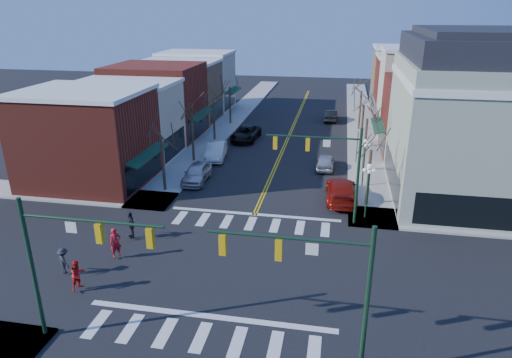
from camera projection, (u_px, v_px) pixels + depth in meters
The scene contains 36 objects.
ground at pixel (231, 269), 27.51m from camera, with size 160.00×160.00×0.00m, color black.
sidewalk_left at pixel (194, 158), 47.35m from camera, with size 3.50×70.00×0.15m, color #9E9B93.
sidewalk_right at pixel (366, 168), 44.38m from camera, with size 3.50×70.00×0.15m, color #9E9B93.
bldg_left_brick_a at pixel (88, 139), 39.52m from camera, with size 10.00×8.50×8.00m, color maroon.
bldg_left_stucco_a at pixel (127, 121), 46.73m from camera, with size 10.00×7.00×7.50m, color #BBB49A.
bldg_left_brick_b at pixel (157, 101), 53.90m from camera, with size 10.00×9.00×8.50m, color maroon.
bldg_left_tan at pixel (180, 92), 61.61m from camera, with size 10.00×7.50×7.80m, color #917450.
bldg_left_stucco_b at pixel (197, 82), 68.66m from camera, with size 10.00×8.00×8.20m, color #BBB49A.
bldg_right_brick_a at pixel (434, 118), 47.12m from camera, with size 10.00×8.50×8.00m, color maroon.
bldg_right_stucco at pixel (423, 95), 53.88m from camera, with size 10.00×7.00×10.00m, color #BBB49A.
bldg_right_brick_b at pixel (414, 90), 61.04m from camera, with size 10.00×8.00×8.50m, color maroon.
bldg_right_tan at pixel (407, 79), 68.30m from camera, with size 10.00×8.00×9.00m, color #917450.
victorian_corner at pixel (477, 118), 35.66m from camera, with size 12.25×14.25×13.30m.
traffic_mast_near_left at pixel (67, 253), 19.98m from camera, with size 6.60×0.28×7.20m.
traffic_mast_near_right at pixel (321, 279), 18.09m from camera, with size 6.60×0.28×7.20m.
traffic_mast_far_right at pixel (332, 162), 31.69m from camera, with size 6.60×0.28×7.20m.
lamppost_corner at pixel (368, 182), 32.88m from camera, with size 0.36×0.36×4.33m.
lamppost_midblock at pixel (365, 155), 38.85m from camera, with size 0.36×0.36×4.33m.
tree_left_a at pixel (163, 165), 38.20m from camera, with size 0.24×0.24×4.76m, color #382B21.
tree_left_b at pixel (193, 138), 45.50m from camera, with size 0.24×0.24×5.04m, color #382B21.
tree_left_c at pixel (214, 121), 52.94m from camera, with size 0.24×0.24×4.55m, color #382B21.
tree_left_d at pixel (230, 106), 60.23m from camera, with size 0.24×0.24×4.90m, color #382B21.
tree_right_a at pixel (368, 178), 35.37m from camera, with size 0.24×0.24×4.62m, color #382B21.
tree_right_b at pixel (365, 146), 42.62m from camera, with size 0.24×0.24×5.18m, color #382B21.
tree_right_c at pixel (362, 127), 50.04m from camera, with size 0.24×0.24×4.83m, color #382B21.
tree_right_d at pixel (360, 111), 57.36m from camera, with size 0.24×0.24×4.97m, color #382B21.
car_left_near at pixel (197, 173), 40.87m from camera, with size 1.94×4.82×1.64m, color #BCBBC0.
car_left_mid at pixel (216, 151), 46.99m from camera, with size 1.78×5.12×1.69m, color silver.
car_left_far at pixel (246, 133), 53.53m from camera, with size 2.66×5.77×1.60m, color black.
car_right_near at pixel (341, 190), 36.92m from camera, with size 2.41×5.92×1.72m, color #9C170E.
car_right_mid at pixel (326, 162), 44.14m from camera, with size 1.67×4.16×1.42m, color #B9B9BE.
car_right_far at pixel (331, 115), 62.54m from camera, with size 1.60×4.59×1.51m, color black.
pedestrian_red_a at pixel (116, 243), 28.26m from camera, with size 0.70×0.46×1.92m, color red.
pedestrian_red_b at pixel (78, 275), 25.02m from camera, with size 0.86×0.67×1.76m, color red.
pedestrian_dark_a at pixel (131, 225), 30.63m from camera, with size 1.10×0.46×1.88m, color black.
pedestrian_dark_b at pixel (64, 261), 26.54m from camera, with size 1.04×0.60×1.61m, color black.
Camera 1 is at (5.81, -23.11, 14.86)m, focal length 32.00 mm.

